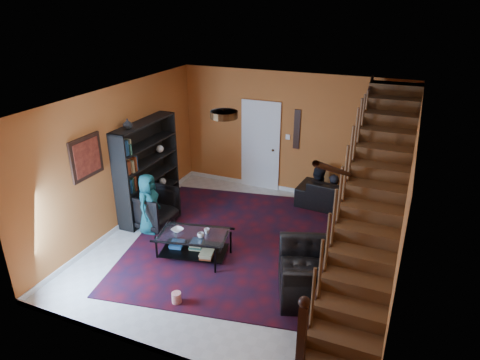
# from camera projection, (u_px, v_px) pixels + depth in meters

# --- Properties ---
(floor) EXTENTS (5.50, 5.50, 0.00)m
(floor) POSITION_uv_depth(u_px,v_px,m) (244.00, 249.00, 7.88)
(floor) COLOR beige
(floor) RESTS_ON ground
(room) EXTENTS (5.50, 5.50, 5.50)m
(room) POSITION_uv_depth(u_px,v_px,m) (211.00, 204.00, 9.46)
(room) COLOR #BB6329
(room) RESTS_ON ground
(staircase) EXTENTS (0.95, 5.02, 3.18)m
(staircase) POSITION_uv_depth(u_px,v_px,m) (372.00, 201.00, 6.57)
(staircase) COLOR brown
(staircase) RESTS_ON floor
(bookshelf) EXTENTS (0.35, 1.80, 2.00)m
(bookshelf) POSITION_uv_depth(u_px,v_px,m) (148.00, 170.00, 8.85)
(bookshelf) COLOR black
(bookshelf) RESTS_ON floor
(door) EXTENTS (0.82, 0.05, 2.05)m
(door) POSITION_uv_depth(u_px,v_px,m) (261.00, 147.00, 10.02)
(door) COLOR silver
(door) RESTS_ON floor
(framed_picture) EXTENTS (0.04, 0.74, 0.74)m
(framed_picture) POSITION_uv_depth(u_px,v_px,m) (86.00, 157.00, 7.33)
(framed_picture) COLOR maroon
(framed_picture) RESTS_ON room
(wall_hanging) EXTENTS (0.14, 0.03, 0.90)m
(wall_hanging) POSITION_uv_depth(u_px,v_px,m) (297.00, 129.00, 9.52)
(wall_hanging) COLOR black
(wall_hanging) RESTS_ON room
(ceiling_fixture) EXTENTS (0.40, 0.40, 0.10)m
(ceiling_fixture) POSITION_uv_depth(u_px,v_px,m) (224.00, 115.00, 6.11)
(ceiling_fixture) COLOR #3F2814
(ceiling_fixture) RESTS_ON room
(rug) EXTENTS (4.38, 4.81, 0.02)m
(rug) POSITION_uv_depth(u_px,v_px,m) (235.00, 241.00, 8.13)
(rug) COLOR #440C15
(rug) RESTS_ON floor
(sofa) EXTENTS (2.27, 1.06, 0.64)m
(sofa) POSITION_uv_depth(u_px,v_px,m) (349.00, 197.00, 9.17)
(sofa) COLOR black
(sofa) RESTS_ON floor
(armchair_left) EXTENTS (0.88, 0.86, 0.77)m
(armchair_left) POSITION_uv_depth(u_px,v_px,m) (153.00, 207.00, 8.58)
(armchair_left) COLOR black
(armchair_left) RESTS_ON floor
(armchair_right) EXTENTS (1.37, 1.46, 0.77)m
(armchair_right) POSITION_uv_depth(u_px,v_px,m) (314.00, 273.00, 6.56)
(armchair_right) COLOR black
(armchair_right) RESTS_ON floor
(person_adult_a) EXTENTS (0.47, 0.34, 1.22)m
(person_adult_a) POSITION_uv_depth(u_px,v_px,m) (332.00, 200.00, 9.41)
(person_adult_a) COLOR black
(person_adult_a) RESTS_ON sofa
(person_adult_b) EXTENTS (0.65, 0.51, 1.34)m
(person_adult_b) POSITION_uv_depth(u_px,v_px,m) (316.00, 195.00, 9.51)
(person_adult_b) COLOR black
(person_adult_b) RESTS_ON sofa
(person_child) EXTENTS (0.45, 0.64, 1.22)m
(person_child) POSITION_uv_depth(u_px,v_px,m) (148.00, 204.00, 8.23)
(person_child) COLOR #175259
(person_child) RESTS_ON armchair_left
(coffee_table) EXTENTS (1.33, 0.95, 0.46)m
(coffee_table) POSITION_uv_depth(u_px,v_px,m) (194.00, 243.00, 7.57)
(coffee_table) COLOR black
(coffee_table) RESTS_ON floor
(cup_a) EXTENTS (0.15, 0.15, 0.09)m
(cup_a) POSITION_uv_depth(u_px,v_px,m) (201.00, 235.00, 7.36)
(cup_a) COLOR #999999
(cup_a) RESTS_ON coffee_table
(cup_b) EXTENTS (0.12, 0.12, 0.09)m
(cup_b) POSITION_uv_depth(u_px,v_px,m) (207.00, 231.00, 7.49)
(cup_b) COLOR #999999
(cup_b) RESTS_ON coffee_table
(bowl) EXTENTS (0.25, 0.25, 0.05)m
(bowl) POSITION_uv_depth(u_px,v_px,m) (177.00, 230.00, 7.57)
(bowl) COLOR #999999
(bowl) RESTS_ON coffee_table
(vase) EXTENTS (0.18, 0.18, 0.19)m
(vase) POSITION_uv_depth(u_px,v_px,m) (128.00, 124.00, 7.98)
(vase) COLOR #999999
(vase) RESTS_ON bookshelf
(popcorn_bucket) EXTENTS (0.19, 0.19, 0.17)m
(popcorn_bucket) POSITION_uv_depth(u_px,v_px,m) (177.00, 298.00, 6.47)
(popcorn_bucket) COLOR red
(popcorn_bucket) RESTS_ON rug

